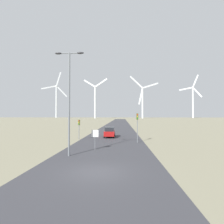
# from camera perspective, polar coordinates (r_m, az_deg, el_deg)

# --- Properties ---
(ground_plane) EXTENTS (600.00, 600.00, 0.00)m
(ground_plane) POSITION_cam_1_polar(r_m,az_deg,el_deg) (13.02, -4.96, -18.86)
(ground_plane) COLOR gray
(road_surface) EXTENTS (10.00, 240.00, 0.01)m
(road_surface) POSITION_cam_1_polar(r_m,az_deg,el_deg) (60.42, 1.61, -4.82)
(road_surface) COLOR #38383D
(road_surface) RESTS_ON ground
(streetlamp) EXTENTS (2.90, 0.32, 10.20)m
(streetlamp) POSITION_cam_1_polar(r_m,az_deg,el_deg) (17.76, -13.81, 6.64)
(streetlamp) COLOR slate
(streetlamp) RESTS_ON ground
(stop_sign_near) EXTENTS (0.81, 0.07, 2.28)m
(stop_sign_near) POSITION_cam_1_polar(r_m,az_deg,el_deg) (20.35, -5.57, -7.80)
(stop_sign_near) COLOR slate
(stop_sign_near) RESTS_ON ground
(traffic_light_post_near_left) EXTENTS (0.28, 0.34, 3.24)m
(traffic_light_post_near_left) POSITION_cam_1_polar(r_m,az_deg,el_deg) (29.42, -10.73, -4.15)
(traffic_light_post_near_left) COLOR slate
(traffic_light_post_near_left) RESTS_ON ground
(traffic_light_post_near_right) EXTENTS (0.28, 0.33, 4.24)m
(traffic_light_post_near_right) POSITION_cam_1_polar(r_m,az_deg,el_deg) (25.61, 8.28, -3.00)
(traffic_light_post_near_right) COLOR slate
(traffic_light_post_near_right) RESTS_ON ground
(car_approaching) EXTENTS (1.88, 4.13, 1.83)m
(car_approaching) POSITION_cam_1_polar(r_m,az_deg,el_deg) (31.80, -0.79, -6.58)
(car_approaching) COLOR maroon
(car_approaching) RESTS_ON ground
(wind_turbine_far_left) EXTENTS (36.26, 13.76, 71.08)m
(wind_turbine_far_left) POSITION_cam_1_polar(r_m,az_deg,el_deg) (282.71, -17.72, 4.40)
(wind_turbine_far_left) COLOR silver
(wind_turbine_far_left) RESTS_ON ground
(wind_turbine_left) EXTENTS (31.67, 11.58, 50.22)m
(wind_turbine_left) POSITION_cam_1_polar(r_m,az_deg,el_deg) (221.28, -5.53, 4.40)
(wind_turbine_left) COLOR silver
(wind_turbine_left) RESTS_ON ground
(wind_turbine_center) EXTENTS (36.61, 6.29, 53.30)m
(wind_turbine_center) POSITION_cam_1_polar(r_m,az_deg,el_deg) (223.37, 9.93, 4.26)
(wind_turbine_center) COLOR silver
(wind_turbine_center) RESTS_ON ground
(wind_turbine_right) EXTENTS (27.41, 13.87, 60.55)m
(wind_turbine_right) POSITION_cam_1_polar(r_m,az_deg,el_deg) (271.34, 24.91, 3.87)
(wind_turbine_right) COLOR silver
(wind_turbine_right) RESTS_ON ground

